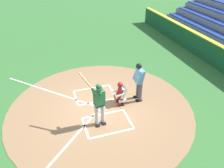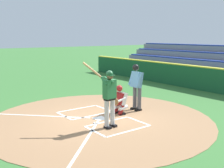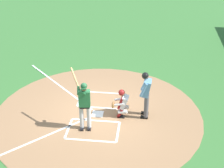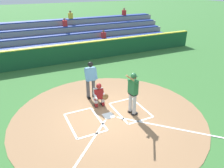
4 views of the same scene
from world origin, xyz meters
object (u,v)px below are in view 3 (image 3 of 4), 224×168
at_px(batter, 84,103).
at_px(baseball, 83,118).
at_px(catcher, 122,102).
at_px(plate_umpire, 146,92).

bearing_deg(batter, baseball, 19.99).
xyz_separation_m(catcher, plate_umpire, (0.06, -0.88, 0.49)).
distance_m(batter, baseball, 1.23).
bearing_deg(batter, catcher, -51.00).
relative_size(batter, baseball, 28.76).
distance_m(plate_umpire, baseball, 2.58).
height_order(batter, baseball, batter).
bearing_deg(catcher, baseball, 105.93).
relative_size(batter, plate_umpire, 1.14).
distance_m(catcher, baseball, 1.59).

